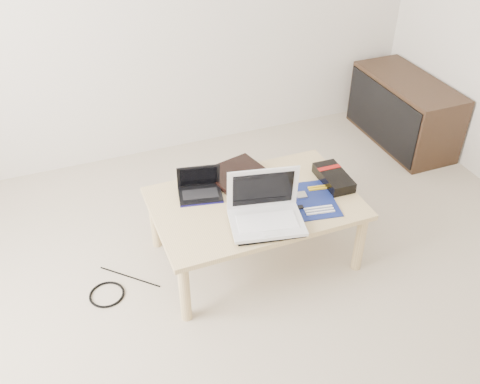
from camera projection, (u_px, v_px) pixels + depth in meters
name	position (u px, v px, depth m)	size (l,w,h in m)	color
ground	(263.00, 353.00, 2.57)	(4.00, 4.00, 0.00)	#B7AA94
coffee_table	(255.00, 208.00, 2.91)	(1.10, 0.70, 0.40)	tan
media_cabinet	(403.00, 111.00, 4.03)	(0.41, 0.90, 0.50)	#382417
book	(237.00, 173.00, 3.07)	(0.36, 0.33, 0.03)	black
netbook	(200.00, 189.00, 2.91)	(0.26, 0.21, 0.17)	black
tablet	(261.00, 195.00, 2.91)	(0.29, 0.23, 0.01)	black
remote	(282.00, 191.00, 2.94)	(0.07, 0.22, 0.02)	#A9A9AE
neoprene_sleeve	(267.00, 224.00, 2.71)	(0.34, 0.25, 0.02)	black
white_laptop	(265.00, 211.00, 2.69)	(0.41, 0.33, 0.27)	silver
motherboard	(310.00, 200.00, 2.88)	(0.32, 0.37, 0.02)	#0C1A4E
gpu_box	(334.00, 178.00, 3.01)	(0.15, 0.28, 0.06)	black
cable_coil	(242.00, 209.00, 2.81)	(0.11, 0.11, 0.01)	black
floor_cable_coil	(107.00, 294.00, 2.86)	(0.19, 0.19, 0.01)	black
floor_cable_trail	(130.00, 277.00, 2.97)	(0.01, 0.01, 0.38)	black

